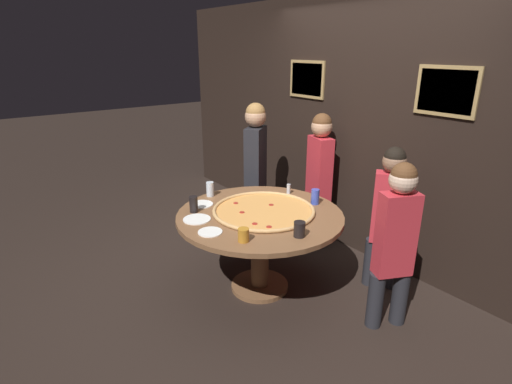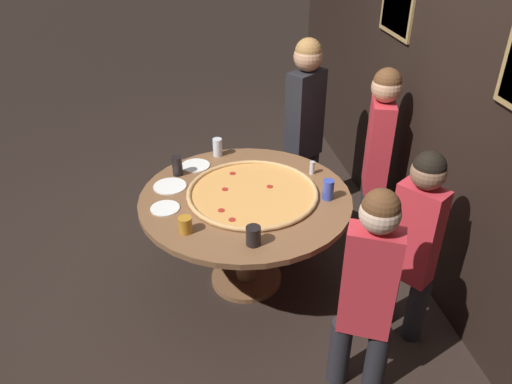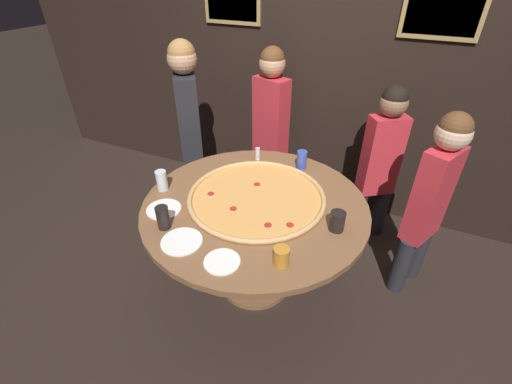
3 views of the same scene
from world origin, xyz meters
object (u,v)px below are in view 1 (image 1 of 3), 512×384
object	(u,v)px
drink_cup_near_right	(210,189)
diner_far_right	(319,172)
diner_centre_back	(396,238)
drink_cup_far_left	(315,197)
white_plate_right_side	(197,219)
condiment_shaker	(289,189)
drink_cup_by_shaker	(299,229)
diner_far_left	(388,211)
dining_table	(260,229)
diner_side_right	(256,163)
white_plate_far_back	(210,232)
drink_cup_far_right	(243,235)
drink_cup_front_edge	(194,204)
giant_pizza	(264,210)
white_plate_left_side	(201,204)

from	to	relation	value
drink_cup_near_right	diner_far_right	bearing A→B (deg)	76.38
diner_centre_back	drink_cup_far_left	bearing A→B (deg)	-67.29
drink_cup_near_right	drink_cup_far_left	distance (m)	1.00
diner_far_right	drink_cup_far_left	bearing A→B (deg)	149.04
drink_cup_far_left	drink_cup_near_right	bearing A→B (deg)	-139.16
white_plate_right_side	condiment_shaker	size ratio (longest dim) A/B	2.36
diner_far_right	drink_cup_by_shaker	bearing A→B (deg)	145.96
diner_far_left	diner_far_right	size ratio (longest dim) A/B	0.90
dining_table	diner_side_right	world-z (taller)	diner_side_right
drink_cup_far_left	diner_far_right	bearing A→B (deg)	131.34
diner_centre_back	condiment_shaker	bearing A→B (deg)	-65.85
diner_side_right	diner_far_right	bearing A→B (deg)	-89.10
dining_table	diner_far_left	world-z (taller)	diner_far_left
white_plate_far_back	condiment_shaker	bearing A→B (deg)	104.95
drink_cup_far_right	white_plate_far_back	xyz separation A→B (m)	(-0.28, -0.12, -0.05)
drink_cup_far_left	condiment_shaker	size ratio (longest dim) A/B	1.43
drink_cup_by_shaker	diner_far_right	bearing A→B (deg)	128.26
dining_table	diner_far_left	distance (m)	1.13
drink_cup_front_edge	white_plate_far_back	world-z (taller)	drink_cup_front_edge
diner_far_left	condiment_shaker	bearing A→B (deg)	-10.69
drink_cup_front_edge	white_plate_right_side	bearing A→B (deg)	-21.26
condiment_shaker	diner_far_right	world-z (taller)	diner_far_right
giant_pizza	drink_cup_by_shaker	size ratio (longest dim) A/B	7.52
white_plate_left_side	diner_far_right	xyz separation A→B (m)	(0.14, 1.37, 0.08)
drink_cup_far_left	condiment_shaker	distance (m)	0.35
white_plate_right_side	diner_side_right	world-z (taller)	diner_side_right
drink_cup_far_left	diner_far_left	world-z (taller)	diner_far_left
drink_cup_front_edge	diner_far_left	world-z (taller)	diner_far_left
drink_cup_by_shaker	diner_far_right	xyz separation A→B (m)	(-0.87, 1.10, 0.03)
drink_cup_by_shaker	white_plate_left_side	bearing A→B (deg)	-165.34
drink_cup_far_right	white_plate_right_side	bearing A→B (deg)	-171.80
condiment_shaker	diner_centre_back	size ratio (longest dim) A/B	0.07
drink_cup_far_left	diner_side_right	size ratio (longest dim) A/B	0.09
white_plate_right_side	condiment_shaker	distance (m)	1.02
dining_table	drink_cup_front_edge	xyz separation A→B (m)	(-0.37, -0.43, 0.22)
drink_cup_far_right	diner_centre_back	size ratio (longest dim) A/B	0.08
drink_cup_by_shaker	diner_far_right	size ratio (longest dim) A/B	0.08
drink_cup_near_right	drink_cup_far_left	size ratio (longest dim) A/B	1.00
condiment_shaker	dining_table	bearing A→B (deg)	-67.17
diner_far_right	white_plate_far_back	bearing A→B (deg)	121.81
condiment_shaker	diner_far_right	xyz separation A→B (m)	(-0.12, 0.54, 0.04)
drink_cup_near_right	white_plate_far_back	world-z (taller)	drink_cup_near_right
white_plate_right_side	diner_side_right	bearing A→B (deg)	121.49
drink_cup_far_right	white_plate_left_side	size ratio (longest dim) A/B	0.48
giant_pizza	drink_cup_far_left	world-z (taller)	drink_cup_far_left
drink_cup_far_right	white_plate_right_side	distance (m)	0.56
drink_cup_near_right	diner_side_right	world-z (taller)	diner_side_right
giant_pizza	drink_cup_far_left	bearing A→B (deg)	74.00
drink_cup_far_right	diner_side_right	size ratio (longest dim) A/B	0.07
drink_cup_far_left	diner_far_left	size ratio (longest dim) A/B	0.11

